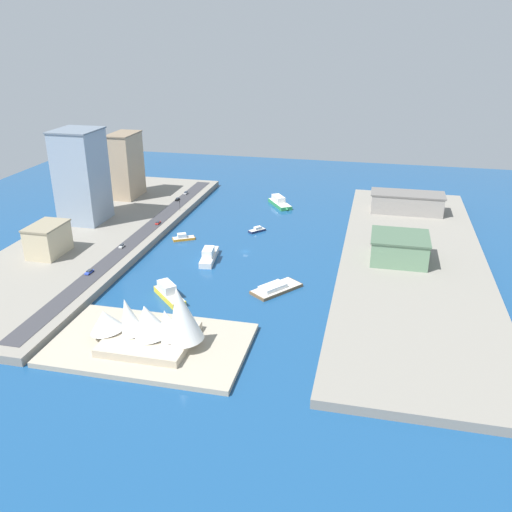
{
  "coord_description": "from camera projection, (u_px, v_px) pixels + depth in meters",
  "views": [
    {
      "loc": [
        -64.44,
        257.14,
        109.48
      ],
      "look_at": [
        -8.92,
        14.18,
        4.04
      ],
      "focal_mm": 38.2,
      "sensor_mm": 36.0,
      "label": 1
    }
  ],
  "objects": [
    {
      "name": "ground_plane",
      "position": [
        246.0,
        251.0,
        286.74
      ],
      "size": [
        440.0,
        440.0,
        0.0
      ],
      "primitive_type": "plane",
      "color": "navy"
    },
    {
      "name": "quay_west",
      "position": [
        413.0,
        263.0,
        268.56
      ],
      "size": [
        70.0,
        240.0,
        3.54
      ],
      "primitive_type": "cube",
      "color": "gray",
      "rests_on": "ground_plane"
    },
    {
      "name": "quay_east",
      "position": [
        97.0,
        235.0,
        303.54
      ],
      "size": [
        70.0,
        240.0,
        3.54
      ],
      "primitive_type": "cube",
      "color": "gray",
      "rests_on": "ground_plane"
    },
    {
      "name": "peninsula_point",
      "position": [
        150.0,
        345.0,
        201.0
      ],
      "size": [
        72.26,
        43.98,
        2.0
      ],
      "primitive_type": "cube",
      "color": "#A89E89",
      "rests_on": "ground_plane"
    },
    {
      "name": "road_strip",
      "position": [
        139.0,
        236.0,
        297.6
      ],
      "size": [
        9.41,
        228.0,
        0.15
      ],
      "primitive_type": "cube",
      "color": "#38383D",
      "rests_on": "quay_east"
    },
    {
      "name": "ferry_green_doubledeck",
      "position": [
        280.0,
        202.0,
        359.45
      ],
      "size": [
        19.11,
        23.65,
        5.92
      ],
      "color": "#2D8C4C",
      "rests_on": "ground_plane"
    },
    {
      "name": "ferry_white_commuter",
      "position": [
        209.0,
        255.0,
        275.26
      ],
      "size": [
        9.15,
        25.95,
        7.03
      ],
      "color": "silver",
      "rests_on": "ground_plane"
    },
    {
      "name": "patrol_launch_navy",
      "position": [
        257.0,
        230.0,
        313.92
      ],
      "size": [
        9.5,
        10.03,
        2.94
      ],
      "color": "#1E284C",
      "rests_on": "ground_plane"
    },
    {
      "name": "ferry_yellow_fast",
      "position": [
        169.0,
        293.0,
        236.29
      ],
      "size": [
        19.19,
        19.29,
        6.66
      ],
      "color": "yellow",
      "rests_on": "ground_plane"
    },
    {
      "name": "water_taxi_orange",
      "position": [
        183.0,
        238.0,
        301.82
      ],
      "size": [
        12.66,
        9.92,
        3.77
      ],
      "color": "orange",
      "rests_on": "ground_plane"
    },
    {
      "name": "barge_flat_brown",
      "position": [
        275.0,
        288.0,
        243.64
      ],
      "size": [
        22.13,
        24.7,
        3.39
      ],
      "color": "brown",
      "rests_on": "ground_plane"
    },
    {
      "name": "office_block_beige",
      "position": [
        48.0,
        239.0,
        271.16
      ],
      "size": [
        14.86,
        22.17,
        15.69
      ],
      "color": "#C6B793",
      "rests_on": "quay_east"
    },
    {
      "name": "apartment_midrise_tan",
      "position": [
        126.0,
        165.0,
        359.63
      ],
      "size": [
        15.54,
        26.48,
        42.18
      ],
      "color": "tan",
      "rests_on": "quay_east"
    },
    {
      "name": "terminal_long_green",
      "position": [
        399.0,
        248.0,
        264.49
      ],
      "size": [
        27.64,
        25.56,
        12.84
      ],
      "color": "slate",
      "rests_on": "quay_west"
    },
    {
      "name": "carpark_squat_concrete",
      "position": [
        407.0,
        203.0,
        333.82
      ],
      "size": [
        44.1,
        18.28,
        12.17
      ],
      "color": "gray",
      "rests_on": "quay_west"
    },
    {
      "name": "tower_tall_glass",
      "position": [
        82.0,
        176.0,
        311.69
      ],
      "size": [
        23.88,
        26.19,
        53.21
      ],
      "color": "#8C9EB2",
      "rests_on": "quay_east"
    },
    {
      "name": "hatchback_blue",
      "position": [
        89.0,
        272.0,
        252.37
      ],
      "size": [
        2.14,
        5.25,
        1.43
      ],
      "color": "black",
      "rests_on": "road_strip"
    },
    {
      "name": "suv_black",
      "position": [
        177.0,
        199.0,
        358.2
      ],
      "size": [
        1.87,
        4.65,
        1.56
      ],
      "color": "black",
      "rests_on": "road_strip"
    },
    {
      "name": "sedan_silver",
      "position": [
        186.0,
        193.0,
        371.7
      ],
      "size": [
        2.1,
        4.99,
        1.55
      ],
      "color": "black",
      "rests_on": "road_strip"
    },
    {
      "name": "pickup_red",
      "position": [
        158.0,
        223.0,
        315.51
      ],
      "size": [
        2.05,
        4.97,
        1.46
      ],
      "color": "black",
      "rests_on": "road_strip"
    },
    {
      "name": "van_white",
      "position": [
        122.0,
        246.0,
        281.88
      ],
      "size": [
        1.91,
        4.35,
        1.61
      ],
      "color": "black",
      "rests_on": "road_strip"
    },
    {
      "name": "traffic_light_waterfront",
      "position": [
        180.0,
        204.0,
        337.17
      ],
      "size": [
        0.36,
        0.36,
        6.5
      ],
      "color": "black",
      "rests_on": "quay_east"
    },
    {
      "name": "opera_landmark",
      "position": [
        153.0,
        323.0,
        196.92
      ],
      "size": [
        44.83,
        28.01,
        24.78
      ],
      "color": "#BCAD93",
      "rests_on": "peninsula_point"
    },
    {
      "name": "park_tree_cluster",
      "position": [
        422.0,
        248.0,
        267.42
      ],
      "size": [
        7.73,
        14.05,
        8.57
      ],
      "color": "brown",
      "rests_on": "quay_west"
    }
  ]
}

